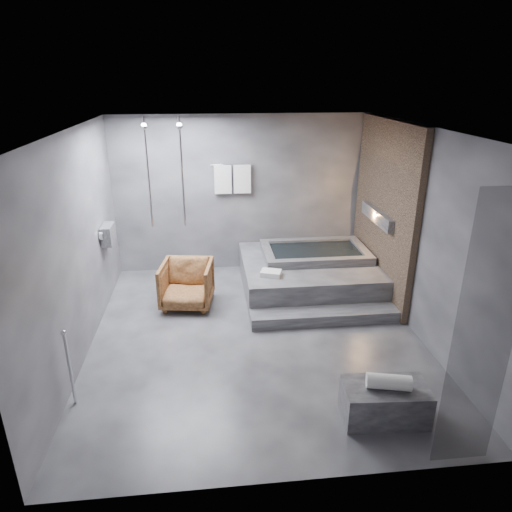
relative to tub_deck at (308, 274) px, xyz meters
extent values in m
plane|color=#303032|center=(-1.05, -1.45, -0.25)|extent=(5.00, 5.00, 0.00)
cube|color=#505052|center=(-1.05, -1.45, 2.55)|extent=(4.50, 5.00, 0.04)
cube|color=#3A3A40|center=(-1.05, 1.05, 1.15)|extent=(4.50, 0.04, 2.80)
cube|color=#3A3A40|center=(-1.05, -3.95, 1.15)|extent=(4.50, 0.04, 2.80)
cube|color=#3A3A40|center=(-3.30, -1.45, 1.15)|extent=(0.04, 5.00, 2.80)
cube|color=#3A3A40|center=(1.20, -1.45, 1.15)|extent=(0.04, 5.00, 2.80)
cube|color=#8F7054|center=(1.14, -0.20, 1.15)|extent=(0.10, 2.40, 2.78)
cube|color=#FF9938|center=(1.06, -0.20, 1.05)|extent=(0.14, 1.20, 0.20)
cube|color=gray|center=(-3.21, -0.05, 0.85)|extent=(0.16, 0.42, 0.30)
imported|color=beige|center=(-3.20, -0.15, 0.80)|extent=(0.08, 0.08, 0.21)
imported|color=beige|center=(-3.20, 0.05, 0.78)|extent=(0.07, 0.07, 0.15)
cylinder|color=silver|center=(-2.05, 0.60, 1.65)|extent=(0.04, 0.04, 1.80)
cylinder|color=silver|center=(-2.60, 0.60, 1.65)|extent=(0.04, 0.04, 1.80)
cylinder|color=silver|center=(-1.20, 0.99, 1.70)|extent=(0.75, 0.02, 0.02)
cube|color=white|center=(-1.37, 0.97, 1.45)|extent=(0.30, 0.06, 0.50)
cube|color=white|center=(-1.03, 0.97, 1.45)|extent=(0.30, 0.06, 0.50)
cylinder|color=silver|center=(-3.20, -2.65, 0.20)|extent=(0.04, 0.04, 0.90)
cube|color=black|center=(0.60, -3.90, 1.10)|extent=(0.55, 0.01, 2.60)
cube|color=#353538|center=(0.00, 0.00, 0.00)|extent=(2.20, 2.00, 0.50)
cube|color=#353538|center=(0.00, -1.18, -0.16)|extent=(2.20, 0.36, 0.18)
cube|color=#313133|center=(0.12, -3.24, -0.05)|extent=(0.91, 0.54, 0.39)
imported|color=#472711|center=(-2.03, -0.43, 0.11)|extent=(0.88, 0.90, 0.72)
cylinder|color=white|center=(0.13, -3.27, 0.23)|extent=(0.47, 0.26, 0.16)
cube|color=silver|center=(-0.72, -0.55, 0.29)|extent=(0.36, 0.31, 0.08)
camera|label=1|loc=(-1.65, -6.96, 3.15)|focal=32.00mm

